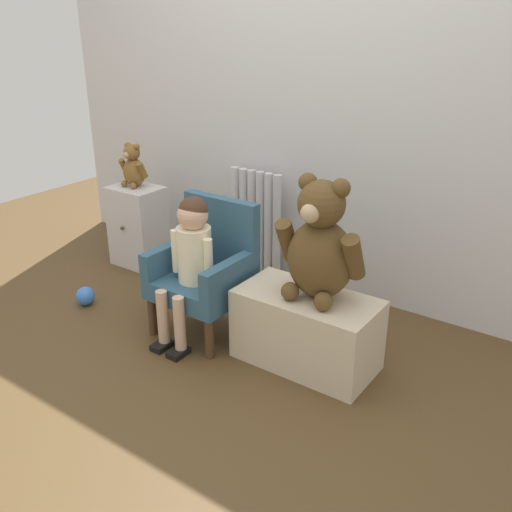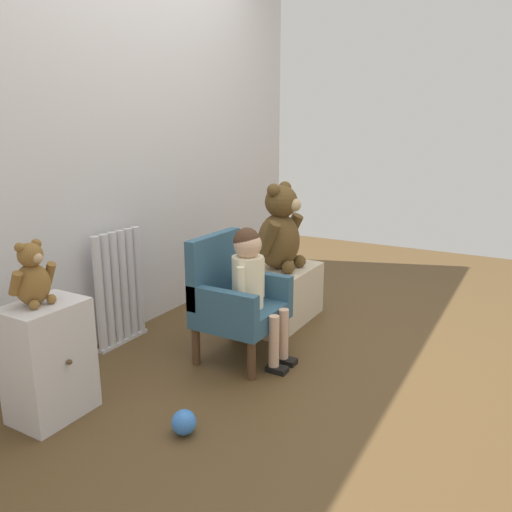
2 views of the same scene
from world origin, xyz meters
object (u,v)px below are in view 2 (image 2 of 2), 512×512
at_px(radiator, 120,289).
at_px(small_dresser, 49,361).
at_px(child_armchair, 234,298).
at_px(child_figure, 252,276).
at_px(large_teddy_bear, 280,231).
at_px(small_teddy_bear, 32,277).
at_px(toy_ball, 184,422).
at_px(low_bench, 280,296).

height_order(radiator, small_dresser, radiator).
xyz_separation_m(small_dresser, child_armchair, (0.91, -0.39, 0.08)).
distance_m(child_figure, large_teddy_bear, 0.65).
bearing_deg(radiator, small_teddy_bear, -159.94).
relative_size(radiator, child_armchair, 0.99).
bearing_deg(small_dresser, toy_ball, -74.01).
xyz_separation_m(child_armchair, large_teddy_bear, (0.62, 0.04, 0.26)).
xyz_separation_m(child_armchair, toy_ball, (-0.74, -0.21, -0.29)).
distance_m(small_dresser, toy_ball, 0.66).
xyz_separation_m(small_dresser, child_figure, (0.91, -0.50, 0.22)).
bearing_deg(child_figure, low_bench, 12.02).
xyz_separation_m(child_figure, large_teddy_bear, (0.62, 0.15, 0.11)).
relative_size(small_dresser, toy_ball, 4.94).
distance_m(small_teddy_bear, toy_ball, 0.88).
bearing_deg(small_teddy_bear, low_bench, -14.53).
bearing_deg(low_bench, child_armchair, -178.79).
bearing_deg(child_armchair, child_figure, -90.00).
height_order(child_figure, small_teddy_bear, small_teddy_bear).
distance_m(small_dresser, child_figure, 1.06).
relative_size(small_dresser, small_teddy_bear, 1.91).
distance_m(radiator, child_figure, 0.82).
distance_m(child_armchair, toy_ball, 0.82).
distance_m(large_teddy_bear, small_teddy_bear, 1.59).
xyz_separation_m(small_dresser, low_bench, (1.49, -0.37, -0.09)).
distance_m(radiator, low_bench, 1.03).
xyz_separation_m(child_armchair, low_bench, (0.59, 0.01, -0.16)).
height_order(child_figure, large_teddy_bear, large_teddy_bear).
bearing_deg(large_teddy_bear, small_dresser, 167.30).
relative_size(low_bench, toy_ball, 6.17).
height_order(small_dresser, large_teddy_bear, large_teddy_bear).
xyz_separation_m(low_bench, toy_ball, (-1.32, -0.22, -0.12)).
xyz_separation_m(radiator, child_figure, (0.18, -0.79, 0.15)).
xyz_separation_m(small_teddy_bear, toy_ball, (0.19, -0.62, -0.59)).
distance_m(radiator, child_armchair, 0.70).
distance_m(radiator, toy_ball, 1.09).
distance_m(small_dresser, large_teddy_bear, 1.61).
bearing_deg(child_armchair, small_teddy_bear, 156.39).
relative_size(radiator, toy_ball, 6.39).
xyz_separation_m(low_bench, large_teddy_bear, (0.04, 0.03, 0.42)).
distance_m(radiator, small_teddy_bear, 0.86).
xyz_separation_m(large_teddy_bear, small_teddy_bear, (-1.55, 0.36, 0.05)).
bearing_deg(low_bench, toy_ball, -170.38).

